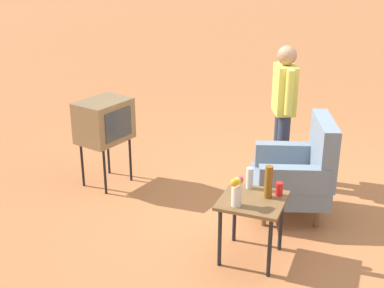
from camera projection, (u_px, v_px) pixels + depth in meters
ground_plane at (286, 204)px, 5.76m from camera, size 60.00×60.00×0.00m
armchair at (300, 171)px, 5.38m from camera, size 0.96×0.98×1.06m
side_table at (252, 208)px, 4.61m from camera, size 0.56×0.56×0.60m
tv_on_stand at (104, 121)px, 5.98m from camera, size 0.69×0.57×1.03m
person_standing at (284, 106)px, 6.01m from camera, size 0.53×0.35×1.64m
soda_can_red at (279, 189)px, 4.63m from camera, size 0.07×0.07×0.12m
bottle_tall_amber at (269, 182)px, 4.56m from camera, size 0.07×0.07×0.30m
bottle_short_clear at (250, 178)px, 4.75m from camera, size 0.06×0.06×0.20m
flower_vase at (237, 190)px, 4.41m from camera, size 0.14×0.10×0.27m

